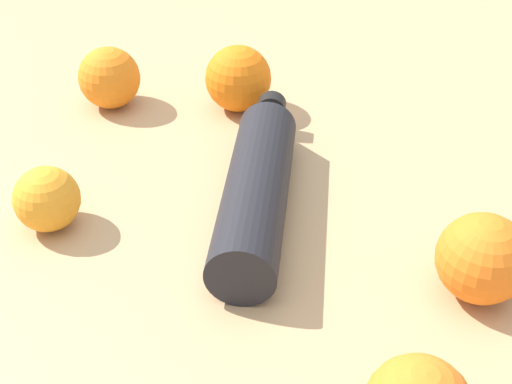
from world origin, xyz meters
The scene contains 6 objects.
ground_plane centered at (0.00, 0.00, 0.00)m, with size 2.40×2.40×0.00m, color tan.
water_bottle centered at (-0.01, -0.06, 0.03)m, with size 0.30×0.20×0.06m.
orange_0 centered at (0.04, 0.15, 0.03)m, with size 0.07×0.07×0.07m, color orange.
orange_1 centered at (0.19, -0.11, 0.04)m, with size 0.08×0.08×0.08m, color orange.
orange_2 centered at (0.26, 0.03, 0.04)m, with size 0.08×0.08×0.08m, color orange.
orange_4 centered at (-0.21, -0.19, 0.04)m, with size 0.08×0.08×0.08m, color orange.
Camera 1 is at (-0.56, 0.17, 0.45)m, focal length 49.69 mm.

